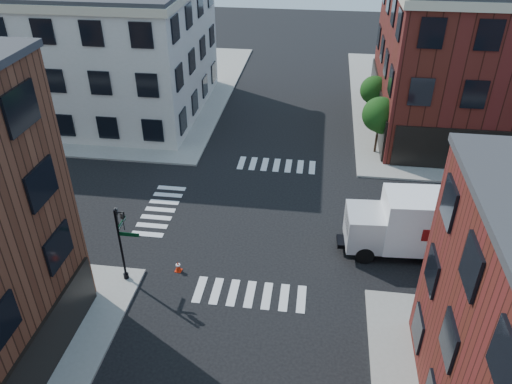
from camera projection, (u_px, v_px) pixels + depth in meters
The scene contains 9 objects.
ground at pixel (266, 218), 32.04m from camera, with size 120.00×120.00×0.00m, color black.
sidewalk_ne at pixel (512, 107), 47.20m from camera, with size 30.00×30.00×0.15m, color gray.
sidewalk_nw at pixel (90, 86), 51.97m from camera, with size 30.00×30.00×0.15m, color gray.
building_nw at pixel (77, 49), 44.65m from camera, with size 22.00×16.00×11.00m, color beige.
tree_near at pixel (380, 116), 37.84m from camera, with size 2.69×2.69×4.49m.
tree_far at pixel (375, 92), 43.02m from camera, with size 2.43×2.43×4.07m.
signal_pole at pixel (122, 237), 25.69m from camera, with size 1.29×1.24×4.60m.
box_truck at pixel (424, 224), 28.06m from camera, with size 8.65×3.10×3.85m.
traffic_cone at pixel (178, 266), 27.58m from camera, with size 0.39×0.39×0.65m.
Camera 1 is at (2.90, -26.02, 18.56)m, focal length 35.00 mm.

